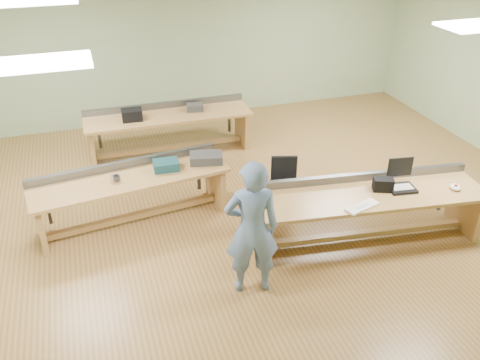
# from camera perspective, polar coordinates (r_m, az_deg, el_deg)

# --- Properties ---
(floor) EXTENTS (10.00, 10.00, 0.00)m
(floor) POSITION_cam_1_polar(r_m,az_deg,el_deg) (7.81, 0.05, -3.54)
(floor) COLOR olive
(floor) RESTS_ON ground
(ceiling) EXTENTS (10.00, 10.00, 0.00)m
(ceiling) POSITION_cam_1_polar(r_m,az_deg,el_deg) (6.66, 0.07, 18.58)
(ceiling) COLOR silver
(ceiling) RESTS_ON wall_back
(wall_back) EXTENTS (10.00, 0.04, 3.00)m
(wall_back) POSITION_cam_1_polar(r_m,az_deg,el_deg) (10.78, -6.72, 14.56)
(wall_back) COLOR #95AD83
(wall_back) RESTS_ON floor
(wall_front) EXTENTS (10.00, 0.04, 3.00)m
(wall_front) POSITION_cam_1_polar(r_m,az_deg,el_deg) (4.09, 18.23, -15.16)
(wall_front) COLOR #95AD83
(wall_front) RESTS_ON floor
(fluor_panels) EXTENTS (6.20, 3.50, 0.03)m
(fluor_panels) POSITION_cam_1_polar(r_m,az_deg,el_deg) (6.66, 0.06, 18.33)
(fluor_panels) COLOR white
(fluor_panels) RESTS_ON ceiling
(workbench_front) EXTENTS (3.24, 1.23, 0.86)m
(workbench_front) POSITION_cam_1_polar(r_m,az_deg,el_deg) (7.16, 14.18, -2.64)
(workbench_front) COLOR #B38C4B
(workbench_front) RESTS_ON floor
(workbench_mid) EXTENTS (2.87, 1.10, 0.86)m
(workbench_mid) POSITION_cam_1_polar(r_m,az_deg,el_deg) (7.49, -12.13, -0.91)
(workbench_mid) COLOR #B38C4B
(workbench_mid) RESTS_ON floor
(workbench_back) EXTENTS (3.01, 0.83, 0.86)m
(workbench_back) POSITION_cam_1_polar(r_m,az_deg,el_deg) (9.48, -8.02, 6.28)
(workbench_back) COLOR #B38C4B
(workbench_back) RESTS_ON floor
(person) EXTENTS (0.71, 0.54, 1.77)m
(person) POSITION_cam_1_polar(r_m,az_deg,el_deg) (5.90, 1.34, -5.50)
(person) COLOR slate
(person) RESTS_ON floor
(laptop_base) EXTENTS (0.39, 0.34, 0.04)m
(laptop_base) POSITION_cam_1_polar(r_m,az_deg,el_deg) (7.24, 17.70, -0.91)
(laptop_base) COLOR black
(laptop_base) RESTS_ON workbench_front
(laptop_screen) EXTENTS (0.35, 0.07, 0.28)m
(laptop_screen) POSITION_cam_1_polar(r_m,az_deg,el_deg) (7.22, 17.54, 1.42)
(laptop_screen) COLOR black
(laptop_screen) RESTS_ON laptop_base
(keyboard) EXTENTS (0.51, 0.29, 0.03)m
(keyboard) POSITION_cam_1_polar(r_m,az_deg,el_deg) (6.70, 13.57, -2.92)
(keyboard) COLOR white
(keyboard) RESTS_ON workbench_front
(trackball_mouse) EXTENTS (0.17, 0.19, 0.07)m
(trackball_mouse) POSITION_cam_1_polar(r_m,az_deg,el_deg) (7.49, 23.02, -0.73)
(trackball_mouse) COLOR white
(trackball_mouse) RESTS_ON workbench_front
(camera_bag) EXTENTS (0.30, 0.25, 0.18)m
(camera_bag) POSITION_cam_1_polar(r_m,az_deg,el_deg) (7.12, 15.76, -0.47)
(camera_bag) COLOR black
(camera_bag) RESTS_ON workbench_front
(task_chair) EXTENTS (0.57, 0.57, 0.86)m
(task_chair) POSITION_cam_1_polar(r_m,az_deg,el_deg) (7.69, 4.98, -1.49)
(task_chair) COLOR black
(task_chair) RESTS_ON floor
(parts_bin_teal) EXTENTS (0.38, 0.29, 0.13)m
(parts_bin_teal) POSITION_cam_1_polar(r_m,az_deg,el_deg) (7.46, -8.30, 1.66)
(parts_bin_teal) COLOR #143A42
(parts_bin_teal) RESTS_ON workbench_mid
(parts_bin_grey) EXTENTS (0.53, 0.40, 0.13)m
(parts_bin_grey) POSITION_cam_1_polar(r_m,az_deg,el_deg) (7.60, -3.84, 2.49)
(parts_bin_grey) COLOR #313234
(parts_bin_grey) RESTS_ON workbench_mid
(mug) EXTENTS (0.13, 0.13, 0.09)m
(mug) POSITION_cam_1_polar(r_m,az_deg,el_deg) (7.29, -13.74, 0.18)
(mug) COLOR #313234
(mug) RESTS_ON workbench_mid
(drinks_can) EXTENTS (0.07, 0.07, 0.12)m
(drinks_can) POSITION_cam_1_polar(r_m,az_deg,el_deg) (7.27, -14.15, 0.18)
(drinks_can) COLOR #B7B7BC
(drinks_can) RESTS_ON workbench_mid
(storage_box_back) EXTENTS (0.37, 0.27, 0.20)m
(storage_box_back) POSITION_cam_1_polar(r_m,az_deg,el_deg) (9.22, -12.04, 7.17)
(storage_box_back) COLOR black
(storage_box_back) RESTS_ON workbench_back
(tray_back) EXTENTS (0.34, 0.27, 0.12)m
(tray_back) POSITION_cam_1_polar(r_m,az_deg,el_deg) (9.49, -5.09, 8.12)
(tray_back) COLOR #313234
(tray_back) RESTS_ON workbench_back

